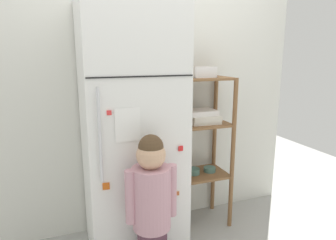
% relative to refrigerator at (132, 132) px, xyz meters
% --- Properties ---
extents(ground_plane, '(6.00, 6.00, 0.00)m').
position_rel_refrigerator_xyz_m(ground_plane, '(0.26, -0.02, -0.92)').
color(ground_plane, '#999993').
extents(kitchen_wall_back, '(2.65, 0.03, 2.34)m').
position_rel_refrigerator_xyz_m(kitchen_wall_back, '(0.26, 0.34, 0.25)').
color(kitchen_wall_back, silver).
rests_on(kitchen_wall_back, ground).
extents(refrigerator, '(0.67, 0.66, 1.84)m').
position_rel_refrigerator_xyz_m(refrigerator, '(0.00, 0.00, 0.00)').
color(refrigerator, white).
rests_on(refrigerator, ground).
extents(child_standing, '(0.33, 0.24, 1.01)m').
position_rel_refrigerator_xyz_m(child_standing, '(0.01, -0.44, -0.31)').
color(child_standing, '#583544').
rests_on(child_standing, ground).
extents(pantry_shelf_unit, '(0.44, 0.35, 1.29)m').
position_rel_refrigerator_xyz_m(pantry_shelf_unit, '(0.64, 0.14, -0.12)').
color(pantry_shelf_unit, brown).
rests_on(pantry_shelf_unit, ground).
extents(fruit_bin, '(0.19, 0.15, 0.09)m').
position_rel_refrigerator_xyz_m(fruit_bin, '(0.62, 0.12, 0.40)').
color(fruit_bin, white).
rests_on(fruit_bin, pantry_shelf_unit).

